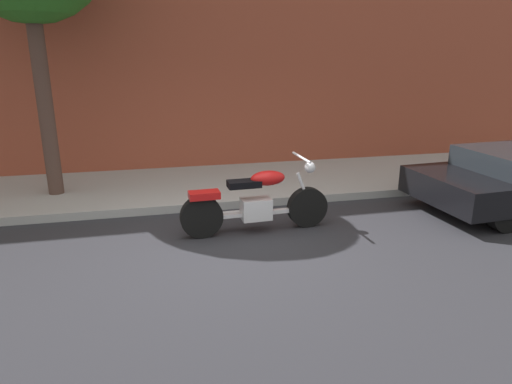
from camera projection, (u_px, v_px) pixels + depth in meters
ground_plane at (231, 250)px, 6.27m from camera, size 60.00×60.00×0.00m
sidewalk at (204, 185)px, 9.06m from camera, size 23.92×2.71×0.14m
motorcycle at (256, 203)px, 6.78m from camera, size 2.26×0.70×1.12m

